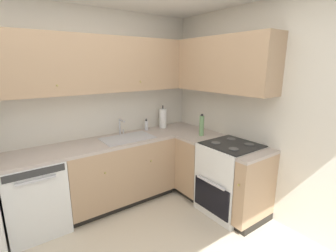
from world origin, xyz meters
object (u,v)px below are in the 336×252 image
soap_bottle (146,125)px  paper_towel_roll (163,118)px  dishwasher (35,195)px  oven_range (230,178)px  oil_bottle (202,125)px

soap_bottle → paper_towel_roll: bearing=-4.1°
paper_towel_roll → dishwasher: bearing=-175.0°
dishwasher → oven_range: (2.04, -1.02, 0.03)m
dishwasher → soap_bottle: soap_bottle is taller
oil_bottle → paper_towel_roll: bearing=105.6°
dishwasher → oil_bottle: (2.02, -0.50, 0.60)m
soap_bottle → paper_towel_roll: (0.28, -0.02, 0.07)m
dishwasher → soap_bottle: 1.65m
dishwasher → oil_bottle: oil_bottle is taller
dishwasher → soap_bottle: bearing=6.6°
paper_towel_roll → oil_bottle: paper_towel_roll is taller
oven_range → soap_bottle: 1.39m
oven_range → oil_bottle: bearing=92.1°
paper_towel_roll → oil_bottle: 0.69m
dishwasher → soap_bottle: size_ratio=4.97×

